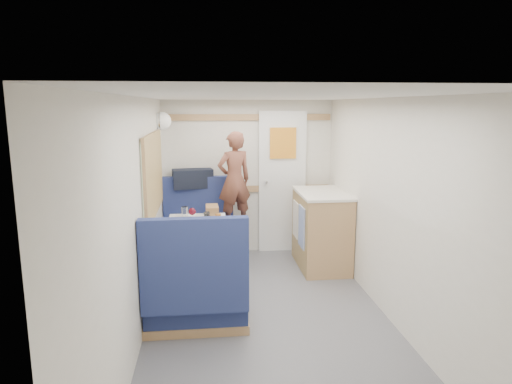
{
  "coord_description": "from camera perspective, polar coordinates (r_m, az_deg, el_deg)",
  "views": [
    {
      "loc": [
        -0.54,
        -3.63,
        1.93
      ],
      "look_at": [
        -0.04,
        0.9,
        1.06
      ],
      "focal_mm": 32.0,
      "sensor_mm": 36.0,
      "label": 1
    }
  ],
  "objects": [
    {
      "name": "wall_right",
      "position": [
        4.09,
        17.56,
        -2.88
      ],
      "size": [
        0.02,
        4.5,
        2.0
      ],
      "primitive_type": "cube",
      "color": "silver",
      "rests_on": "floor"
    },
    {
      "name": "person",
      "position": [
        5.53,
        -2.73,
        1.49
      ],
      "size": [
        0.5,
        0.41,
        1.18
      ],
      "primitive_type": "imported",
      "rotation": [
        0.0,
        0.0,
        3.5
      ],
      "color": "brown",
      "rests_on": "bench_far"
    },
    {
      "name": "dinette_table",
      "position": [
        4.83,
        -7.36,
        -5.72
      ],
      "size": [
        0.62,
        0.92,
        0.72
      ],
      "color": "white",
      "rests_on": "floor"
    },
    {
      "name": "tumbler_left",
      "position": [
        4.49,
        -10.38,
        -4.3
      ],
      "size": [
        0.07,
        0.07,
        0.11
      ],
      "primitive_type": "cylinder",
      "color": "white",
      "rests_on": "dinette_table"
    },
    {
      "name": "oak_trim_low",
      "position": [
        5.98,
        -0.99,
        0.39
      ],
      "size": [
        2.15,
        0.02,
        0.08
      ],
      "primitive_type": "cube",
      "color": "olive",
      "rests_on": "wall_back"
    },
    {
      "name": "galley_counter",
      "position": [
        5.55,
        8.14,
        -4.61
      ],
      "size": [
        0.57,
        0.92,
        0.92
      ],
      "color": "olive",
      "rests_on": "floor"
    },
    {
      "name": "wine_glass",
      "position": [
        4.76,
        -7.98,
        -2.52
      ],
      "size": [
        0.08,
        0.08,
        0.17
      ],
      "color": "white",
      "rests_on": "dinette_table"
    },
    {
      "name": "floor",
      "position": [
        4.15,
        2.01,
        -16.97
      ],
      "size": [
        4.5,
        4.5,
        0.0
      ],
      "primitive_type": "plane",
      "color": "#515156",
      "rests_on": "ground"
    },
    {
      "name": "dome_light",
      "position": [
        5.51,
        -11.61,
        8.69
      ],
      "size": [
        0.2,
        0.2,
        0.2
      ],
      "primitive_type": "sphere",
      "color": "white",
      "rests_on": "wall_left"
    },
    {
      "name": "beer_glass",
      "position": [
        4.81,
        -4.74,
        -3.27
      ],
      "size": [
        0.06,
        0.06,
        0.09
      ],
      "primitive_type": "cylinder",
      "color": "#905015",
      "rests_on": "dinette_table"
    },
    {
      "name": "tumbler_mid",
      "position": [
        5.08,
        -8.89,
        -2.47
      ],
      "size": [
        0.07,
        0.07,
        0.12
      ],
      "primitive_type": "cylinder",
      "color": "silver",
      "rests_on": "dinette_table"
    },
    {
      "name": "wall_left",
      "position": [
        3.79,
        -14.62,
        -3.79
      ],
      "size": [
        0.02,
        4.5,
        2.0
      ],
      "primitive_type": "cube",
      "color": "silver",
      "rests_on": "floor"
    },
    {
      "name": "tumbler_right",
      "position": [
        4.85,
        -6.15,
        -3.11
      ],
      "size": [
        0.06,
        0.06,
        0.1
      ],
      "primitive_type": "cylinder",
      "color": "white",
      "rests_on": "dinette_table"
    },
    {
      "name": "rear_door",
      "position": [
        6.01,
        3.29,
        1.6
      ],
      "size": [
        0.62,
        0.12,
        1.86
      ],
      "color": "white",
      "rests_on": "wall_back"
    },
    {
      "name": "side_window",
      "position": [
        4.71,
        -12.8,
        2.21
      ],
      "size": [
        0.04,
        1.3,
        0.72
      ],
      "primitive_type": "cube",
      "color": "#ABBB9E",
      "rests_on": "wall_left"
    },
    {
      "name": "bread_loaf",
      "position": [
        5.14,
        -5.51,
        -2.29
      ],
      "size": [
        0.14,
        0.25,
        0.1
      ],
      "primitive_type": "cube",
      "rotation": [
        0.0,
        0.0,
        0.03
      ],
      "color": "olive",
      "rests_on": "dinette_table"
    },
    {
      "name": "bench_near",
      "position": [
        4.11,
        -7.48,
        -12.71
      ],
      "size": [
        0.9,
        0.59,
        1.05
      ],
      "color": "#182A4E",
      "rests_on": "floor"
    },
    {
      "name": "wall_back",
      "position": [
        5.98,
        -1.01,
        1.84
      ],
      "size": [
        2.2,
        0.02,
        2.0
      ],
      "primitive_type": "cube",
      "color": "silver",
      "rests_on": "floor"
    },
    {
      "name": "orange_fruit",
      "position": [
        4.49,
        -5.86,
        -4.24
      ],
      "size": [
        0.07,
        0.07,
        0.07
      ],
      "primitive_type": "sphere",
      "color": "orange",
      "rests_on": "tray"
    },
    {
      "name": "ceiling",
      "position": [
        3.67,
        2.22,
        11.86
      ],
      "size": [
        4.5,
        4.5,
        0.0
      ],
      "primitive_type": "plane",
      "rotation": [
        3.14,
        0.0,
        0.0
      ],
      "color": "silver",
      "rests_on": "wall_back"
    },
    {
      "name": "tray",
      "position": [
        4.44,
        -7.06,
        -5.01
      ],
      "size": [
        0.38,
        0.43,
        0.02
      ],
      "primitive_type": "cube",
      "rotation": [
        0.0,
        0.0,
        0.34
      ],
      "color": "silver",
      "rests_on": "dinette_table"
    },
    {
      "name": "oak_trim_high",
      "position": [
        5.89,
        -1.02,
        9.33
      ],
      "size": [
        2.15,
        0.02,
        0.08
      ],
      "primitive_type": "cube",
      "color": "olive",
      "rests_on": "wall_back"
    },
    {
      "name": "bench_far",
      "position": [
        5.73,
        -7.15,
        -5.82
      ],
      "size": [
        0.9,
        0.59,
        1.05
      ],
      "color": "#182A4E",
      "rests_on": "floor"
    },
    {
      "name": "duffel_bag",
      "position": [
        5.83,
        -7.92,
        1.69
      ],
      "size": [
        0.53,
        0.32,
        0.24
      ],
      "primitive_type": "cube",
      "rotation": [
        0.0,
        0.0,
        0.16
      ],
      "color": "black",
      "rests_on": "ledge"
    },
    {
      "name": "pepper_grinder",
      "position": [
        4.88,
        -6.24,
        -3.11
      ],
      "size": [
        0.03,
        0.03,
        0.09
      ],
      "primitive_type": "cylinder",
      "color": "black",
      "rests_on": "dinette_table"
    },
    {
      "name": "ledge",
      "position": [
        5.85,
        -7.24,
        0.35
      ],
      "size": [
        0.9,
        0.14,
        0.04
      ],
      "primitive_type": "cube",
      "color": "olive",
      "rests_on": "bench_far"
    },
    {
      "name": "cheese_block",
      "position": [
        4.52,
        -6.52,
        -4.33
      ],
      "size": [
        0.12,
        0.1,
        0.04
      ],
      "primitive_type": "cube",
      "rotation": [
        0.0,
        0.0,
        -0.4
      ],
      "color": "#F5E28E",
      "rests_on": "tray"
    },
    {
      "name": "salt_grinder",
      "position": [
        4.69,
        -7.07,
        -3.63
      ],
      "size": [
        0.04,
        0.04,
        0.1
      ],
      "primitive_type": "cylinder",
      "color": "white",
      "rests_on": "dinette_table"
    }
  ]
}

